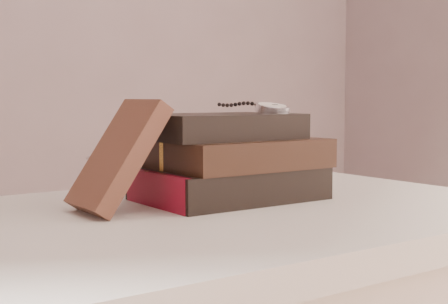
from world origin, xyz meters
TOP-DOWN VIEW (x-y plane):
  - table at (0.00, 0.35)m, footprint 1.00×0.60m
  - book_stack at (0.10, 0.41)m, footprint 0.27×0.19m
  - journal at (-0.09, 0.40)m, footprint 0.12×0.11m
  - pocket_watch at (0.17, 0.40)m, footprint 0.06×0.16m
  - eyeglasses at (0.01, 0.50)m, footprint 0.11×0.13m

SIDE VIEW (x-z plane):
  - table at x=0.00m, z-range 0.28..1.03m
  - book_stack at x=0.10m, z-range 0.75..0.88m
  - eyeglasses at x=0.01m, z-range 0.80..0.85m
  - journal at x=-0.09m, z-range 0.75..0.91m
  - pocket_watch at x=0.17m, z-range 0.88..0.90m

